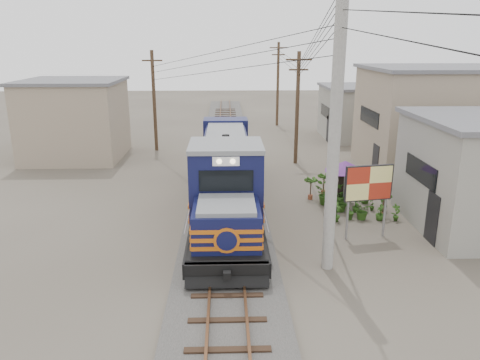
{
  "coord_description": "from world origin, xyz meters",
  "views": [
    {
      "loc": [
        -0.0,
        -15.2,
        7.62
      ],
      "look_at": [
        0.56,
        2.91,
        2.2
      ],
      "focal_mm": 35.0,
      "sensor_mm": 36.0,
      "label": 1
    }
  ],
  "objects_px": {
    "locomotive": "(226,176)",
    "billboard": "(369,185)",
    "vendor": "(341,185)",
    "market_umbrella": "(345,166)"
  },
  "relations": [
    {
      "from": "locomotive",
      "to": "billboard",
      "type": "xyz_separation_m",
      "value": [
        5.55,
        -3.42,
        0.55
      ]
    },
    {
      "from": "locomotive",
      "to": "billboard",
      "type": "distance_m",
      "value": 6.54
    },
    {
      "from": "locomotive",
      "to": "vendor",
      "type": "distance_m",
      "value": 5.61
    },
    {
      "from": "vendor",
      "to": "billboard",
      "type": "bearing_deg",
      "value": 84.17
    },
    {
      "from": "locomotive",
      "to": "market_umbrella",
      "type": "distance_m",
      "value": 5.64
    },
    {
      "from": "locomotive",
      "to": "billboard",
      "type": "height_order",
      "value": "locomotive"
    },
    {
      "from": "locomotive",
      "to": "market_umbrella",
      "type": "xyz_separation_m",
      "value": [
        5.62,
        0.46,
        0.28
      ]
    },
    {
      "from": "billboard",
      "to": "vendor",
      "type": "relative_size",
      "value": 1.62
    },
    {
      "from": "vendor",
      "to": "market_umbrella",
      "type": "bearing_deg",
      "value": 107.07
    },
    {
      "from": "locomotive",
      "to": "billboard",
      "type": "bearing_deg",
      "value": -31.64
    }
  ]
}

